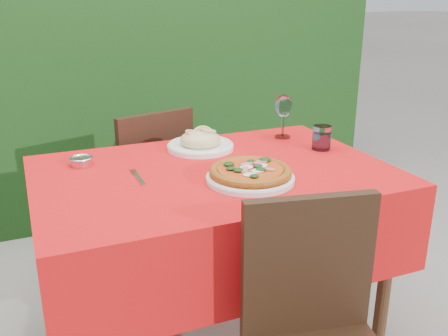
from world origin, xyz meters
name	(u,v)px	position (x,y,z in m)	size (l,w,h in m)	color
hedge	(121,67)	(0.00, 1.55, 0.92)	(3.20, 0.55, 1.78)	black
dining_table	(214,208)	(0.00, 0.00, 0.60)	(1.26, 0.86, 0.75)	#4B2818
chair_near	(317,332)	(0.05, -0.63, 0.48)	(0.45, 0.45, 0.84)	black
chair_far	(148,183)	(-0.09, 0.63, 0.49)	(0.47, 0.47, 0.85)	black
pizza_plate	(250,174)	(0.07, -0.15, 0.77)	(0.31, 0.31, 0.06)	silver
pasta_plate	(200,143)	(0.04, 0.25, 0.78)	(0.27, 0.27, 0.08)	white
water_glass	(322,139)	(0.50, 0.06, 0.79)	(0.07, 0.07, 0.10)	white
wine_glass	(284,108)	(0.44, 0.28, 0.88)	(0.08, 0.08, 0.19)	silver
fork	(139,179)	(-0.27, 0.01, 0.75)	(0.02, 0.18, 0.00)	silver
steel_ramekin	(81,162)	(-0.43, 0.23, 0.76)	(0.08, 0.08, 0.03)	silver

